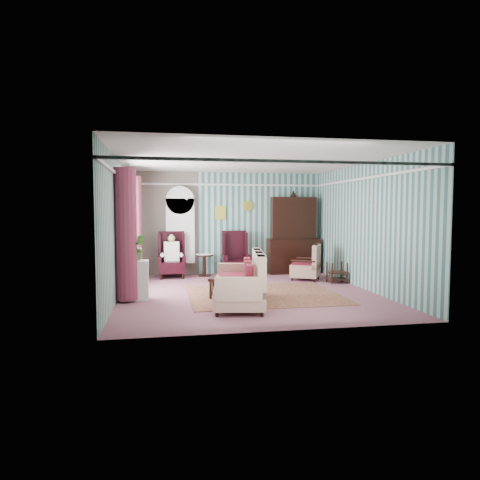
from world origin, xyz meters
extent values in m
plane|color=#8B5161|center=(0.00, 0.00, 0.00)|extent=(6.00, 6.00, 0.00)
cube|color=#345F5A|center=(0.00, 3.00, 1.45)|extent=(5.50, 0.02, 2.90)
cube|color=#345F5A|center=(0.00, -3.00, 1.45)|extent=(5.50, 0.02, 2.90)
cube|color=#345F5A|center=(-2.75, 0.00, 1.45)|extent=(0.02, 6.00, 2.90)
cube|color=#345F5A|center=(2.75, 0.00, 1.45)|extent=(0.02, 6.00, 2.90)
cube|color=silver|center=(0.00, 0.00, 2.90)|extent=(5.50, 6.00, 0.02)
cube|color=#85434E|center=(-1.80, 2.99, 1.45)|extent=(1.90, 0.01, 2.90)
cube|color=silver|center=(0.00, 0.00, 2.55)|extent=(5.50, 6.00, 0.05)
cube|color=white|center=(-2.72, 0.60, 1.55)|extent=(0.04, 1.50, 1.90)
cylinder|color=maroon|center=(-2.55, -0.45, 1.35)|extent=(0.44, 0.44, 2.60)
cylinder|color=maroon|center=(-2.55, 1.65, 1.35)|extent=(0.44, 0.44, 2.60)
cube|color=#AB932D|center=(-0.20, 2.97, 1.75)|extent=(0.30, 0.03, 0.38)
cube|color=white|center=(-1.35, 2.84, 1.12)|extent=(0.80, 0.28, 2.24)
cube|color=black|center=(1.90, 2.72, 1.18)|extent=(1.50, 0.56, 2.36)
cube|color=black|center=(-1.60, 2.45, 0.62)|extent=(0.76, 0.80, 1.25)
cube|color=black|center=(0.15, 2.45, 0.62)|extent=(0.76, 0.80, 1.25)
cylinder|color=black|center=(-0.70, 2.60, 0.30)|extent=(0.50, 0.50, 0.60)
cube|color=black|center=(2.47, 0.90, 0.27)|extent=(0.45, 0.38, 0.54)
cube|color=white|center=(-2.40, -0.30, 0.40)|extent=(0.55, 0.35, 0.80)
cube|color=#43161E|center=(0.30, -0.30, 0.01)|extent=(3.20, 2.60, 0.01)
cube|color=beige|center=(-0.40, -1.14, 0.56)|extent=(1.32, 2.20, 1.12)
cube|color=beige|center=(1.85, 1.50, 0.51)|extent=(1.02, 1.03, 1.02)
cube|color=black|center=(-0.48, -0.43, 0.21)|extent=(0.91, 0.66, 0.42)
imported|color=#285A1C|center=(-2.40, -0.41, 1.00)|extent=(0.46, 0.43, 0.40)
imported|color=#184E1D|center=(-2.33, -0.15, 1.07)|extent=(0.34, 0.30, 0.53)
imported|color=#205119|center=(-2.46, -0.26, 1.01)|extent=(0.31, 0.31, 0.43)
camera|label=1|loc=(-1.82, -9.14, 1.83)|focal=32.00mm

